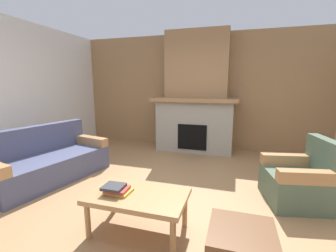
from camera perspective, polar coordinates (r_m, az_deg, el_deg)
The scene contains 8 objects.
ground at distance 3.12m, azimuth -2.27°, elevation -18.84°, with size 9.00×9.00×0.00m, color #9E754C.
wall_back_wood_panel at distance 5.65m, azimuth 7.73°, elevation 8.57°, with size 6.00×0.12×2.70m, color #997047.
fireplace at distance 5.28m, azimuth 7.02°, elevation 6.44°, with size 1.90×0.82×2.70m.
couch at distance 4.21m, azimuth -28.08°, elevation -7.98°, with size 1.21×1.94×0.85m.
armchair at distance 3.49m, azimuth 30.55°, elevation -11.79°, with size 0.89×0.89×0.85m.
coffee_table at distance 2.46m, azimuth -7.57°, elevation -17.64°, with size 1.00×0.60×0.43m.
ottoman at distance 2.16m, azimuth 17.85°, elevation -28.00°, with size 0.52×0.52×0.40m, color brown.
book_stack_near_edge at distance 2.46m, azimuth -12.79°, elevation -15.21°, with size 0.27×0.24×0.09m.
Camera 1 is at (0.90, -2.57, 1.53)m, focal length 24.24 mm.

